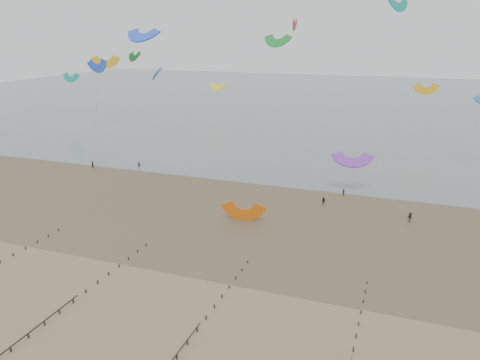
% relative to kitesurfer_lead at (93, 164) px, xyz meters
% --- Properties ---
extents(ground, '(500.00, 500.00, 0.00)m').
position_rel_kitesurfer_lead_xyz_m(ground, '(51.81, -48.40, -0.93)').
color(ground, brown).
rests_on(ground, ground).
extents(sea_and_shore, '(500.00, 665.00, 0.03)m').
position_rel_kitesurfer_lead_xyz_m(sea_and_shore, '(47.73, -14.00, -0.93)').
color(sea_and_shore, '#475654').
rests_on(sea_and_shore, ground).
extents(kitesurfer_lead, '(0.69, 0.46, 1.87)m').
position_rel_kitesurfer_lead_xyz_m(kitesurfer_lead, '(0.00, 0.00, 0.00)').
color(kitesurfer_lead, black).
rests_on(kitesurfer_lead, ground).
extents(kitesurfers, '(120.73, 25.59, 1.88)m').
position_rel_kitesurfer_lead_xyz_m(kitesurfers, '(87.85, 0.15, -0.05)').
color(kitesurfers, black).
rests_on(kitesurfers, ground).
extents(grounded_kite, '(7.83, 6.42, 3.98)m').
position_rel_kitesurfer_lead_xyz_m(grounded_kite, '(49.30, -20.08, -0.93)').
color(grounded_kite, '#DD5F0D').
rests_on(grounded_kite, ground).
extents(kites_airborne, '(234.08, 120.85, 39.72)m').
position_rel_kitesurfer_lead_xyz_m(kites_airborne, '(32.35, 39.24, 20.08)').
color(kites_airborne, yellow).
rests_on(kites_airborne, ground).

